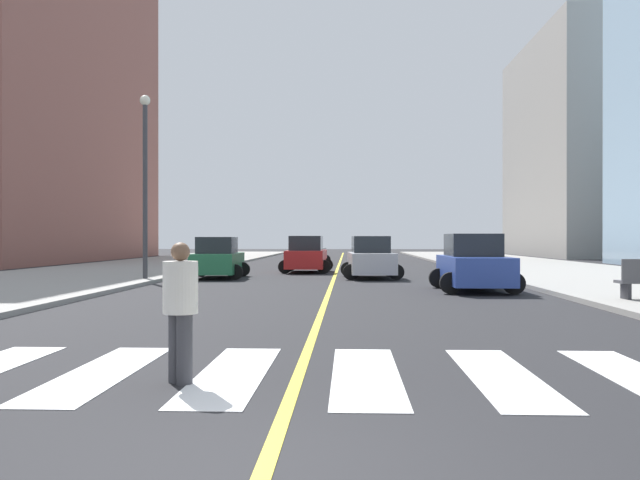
# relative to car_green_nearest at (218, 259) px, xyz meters

# --- Properties ---
(sidewalk_kerb_west) EXTENTS (10.00, 120.00, 0.15)m
(sidewalk_kerb_west) POSITION_rel_car_green_nearest_xyz_m (-6.84, -5.58, -0.81)
(sidewalk_kerb_west) COLOR gray
(sidewalk_kerb_west) RESTS_ON ground
(crosswalk_paint) EXTENTS (13.50, 4.00, 0.01)m
(crosswalk_paint) POSITION_rel_car_green_nearest_xyz_m (5.36, -21.58, -0.88)
(crosswalk_paint) COLOR silver
(crosswalk_paint) RESTS_ON ground
(lane_divider_paint) EXTENTS (0.16, 80.00, 0.01)m
(lane_divider_paint) POSITION_rel_car_green_nearest_xyz_m (5.36, 14.42, -0.88)
(lane_divider_paint) COLOR yellow
(lane_divider_paint) RESTS_ON ground
(parking_garage_concrete) EXTENTS (18.00, 24.00, 22.37)m
(parking_garage_concrete) POSITION_rel_car_green_nearest_xyz_m (33.83, 39.92, 10.30)
(parking_garage_concrete) COLOR gray
(parking_garage_concrete) RESTS_ON ground
(low_rise_brick_west) EXTENTS (16.00, 32.00, 27.35)m
(low_rise_brick_west) POSITION_rel_car_green_nearest_xyz_m (-22.11, 23.45, 12.79)
(low_rise_brick_west) COLOR #895147
(low_rise_brick_west) RESTS_ON ground
(car_green_nearest) EXTENTS (2.74, 4.30, 1.90)m
(car_green_nearest) POSITION_rel_car_green_nearest_xyz_m (0.00, 0.00, 0.00)
(car_green_nearest) COLOR #236B42
(car_green_nearest) RESTS_ON ground
(car_blue_second) EXTENTS (2.81, 4.48, 2.00)m
(car_blue_second) POSITION_rel_car_green_nearest_xyz_m (10.41, -6.98, 0.05)
(car_blue_second) COLOR #2D479E
(car_blue_second) RESTS_ON ground
(car_silver_third) EXTENTS (2.85, 4.43, 1.94)m
(car_silver_third) POSITION_rel_car_green_nearest_xyz_m (7.06, 0.33, 0.02)
(car_silver_third) COLOR #B7B7BC
(car_silver_third) RESTS_ON ground
(car_red_fourth) EXTENTS (2.80, 4.43, 1.97)m
(car_red_fourth) POSITION_rel_car_green_nearest_xyz_m (3.76, 5.39, 0.03)
(car_red_fourth) COLOR red
(car_red_fourth) RESTS_ON ground
(car_gray_fifth) EXTENTS (2.81, 4.37, 1.92)m
(car_gray_fifth) POSITION_rel_car_green_nearest_xyz_m (3.37, 14.76, 0.01)
(car_gray_fifth) COLOR slate
(car_gray_fifth) RESTS_ON ground
(pedestrian_crossing) EXTENTS (0.44, 0.44, 1.79)m
(pedestrian_crossing) POSITION_rel_car_green_nearest_xyz_m (3.90, -22.20, 0.10)
(pedestrian_crossing) COLOR #38383D
(pedestrian_crossing) RESTS_ON ground
(fire_hydrant) EXTENTS (0.26, 0.26, 0.89)m
(fire_hydrant) POSITION_rel_car_green_nearest_xyz_m (13.34, 2.10, -0.31)
(fire_hydrant) COLOR red
(fire_hydrant) RESTS_ON sidewalk_kerb_east
(street_lamp) EXTENTS (0.44, 0.44, 7.72)m
(street_lamp) POSITION_rel_car_green_nearest_xyz_m (-2.53, -2.78, 3.79)
(street_lamp) COLOR #38383D
(street_lamp) RESTS_ON sidewalk_kerb_west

